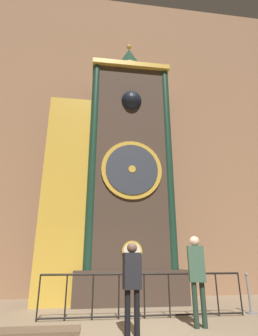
% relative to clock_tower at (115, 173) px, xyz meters
% --- Properties ---
extents(cathedral_back_wall, '(24.00, 0.32, 14.46)m').
position_rel_clock_tower_xyz_m(cathedral_back_wall, '(0.06, 1.46, 2.91)').
color(cathedral_back_wall, '#936B4C').
rests_on(cathedral_back_wall, ground_plane).
extents(clock_tower, '(4.74, 1.83, 10.30)m').
position_rel_clock_tower_xyz_m(clock_tower, '(0.00, 0.00, 0.00)').
color(clock_tower, '#423328').
rests_on(clock_tower, ground_plane).
extents(railing_fence, '(5.05, 0.05, 1.01)m').
position_rel_clock_tower_xyz_m(railing_fence, '(0.60, -2.20, -3.74)').
color(railing_fence, black).
rests_on(railing_fence, ground_plane).
extents(visitor_near, '(0.36, 0.26, 1.67)m').
position_rel_clock_tower_xyz_m(visitor_near, '(0.08, -3.65, -3.30)').
color(visitor_near, black).
rests_on(visitor_near, ground_plane).
extents(visitor_far, '(0.38, 0.29, 1.84)m').
position_rel_clock_tower_xyz_m(visitor_far, '(1.58, -3.24, -3.19)').
color(visitor_far, '#213427').
rests_on(visitor_far, ground_plane).
extents(stanchion_post, '(0.28, 0.28, 0.99)m').
position_rel_clock_tower_xyz_m(stanchion_post, '(3.47, -1.97, -3.99)').
color(stanchion_post, gray).
rests_on(stanchion_post, ground_plane).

